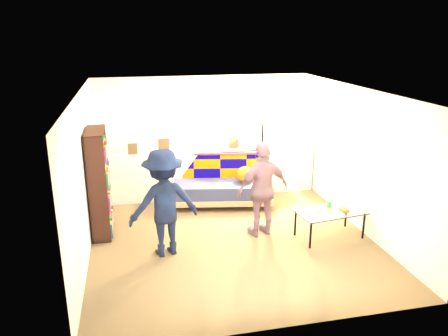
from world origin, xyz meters
name	(u,v)px	position (x,y,z in m)	size (l,w,h in m)	color
ground	(229,234)	(0.00, 0.00, 0.00)	(5.00, 5.00, 0.00)	brown
room_shell	(223,131)	(0.00, 0.47, 1.67)	(4.60, 5.05, 2.45)	silver
half_wall_ledge	(209,173)	(0.00, 1.80, 0.50)	(4.45, 0.15, 1.00)	silver
ledge_decor	(198,142)	(-0.23, 1.78, 1.18)	(2.97, 0.02, 0.45)	brown
futon_sofa	(221,183)	(0.17, 1.43, 0.40)	(2.12, 1.27, 0.85)	tan
bookshelf	(99,186)	(-2.08, 0.56, 0.83)	(0.30, 0.89, 1.77)	black
coffee_table	(330,213)	(1.61, -0.44, 0.43)	(1.18, 0.75, 0.58)	black
floor_lamp	(262,142)	(1.03, 1.57, 1.17)	(0.38, 0.31, 1.65)	black
person_left	(164,203)	(-1.10, -0.41, 0.83)	(1.07, 0.61, 1.65)	black
person_right	(263,189)	(0.54, -0.09, 0.80)	(0.94, 0.39, 1.60)	#C37E92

